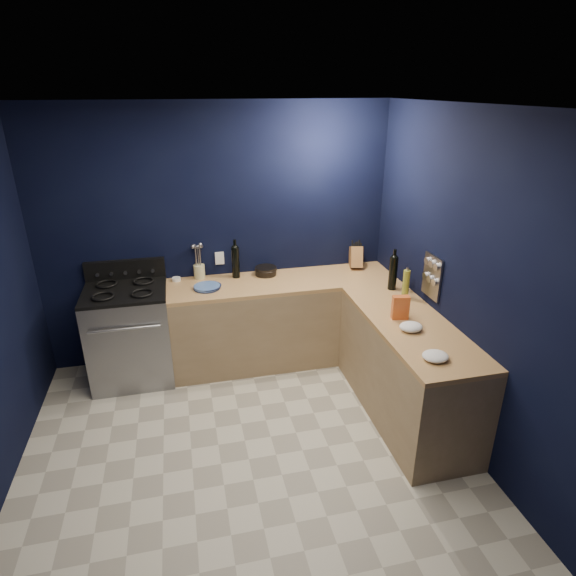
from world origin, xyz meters
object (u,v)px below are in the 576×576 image
object	(u,v)px
utensil_crock	(199,271)
crouton_bag	(400,307)
plate_stack	(207,287)
knife_block	(356,257)
gas_range	(131,336)

from	to	relation	value
utensil_crock	crouton_bag	world-z (taller)	crouton_bag
crouton_bag	plate_stack	bearing A→B (deg)	156.61
plate_stack	crouton_bag	world-z (taller)	crouton_bag
utensil_crock	knife_block	distance (m)	1.66
utensil_crock	crouton_bag	xyz separation A→B (m)	(1.59, -1.31, 0.03)
plate_stack	knife_block	world-z (taller)	knife_block
gas_range	plate_stack	xyz separation A→B (m)	(0.77, -0.03, 0.46)
gas_range	plate_stack	world-z (taller)	plate_stack
knife_block	gas_range	bearing A→B (deg)	-161.81
utensil_crock	knife_block	bearing A→B (deg)	-1.84
plate_stack	gas_range	bearing A→B (deg)	177.90
plate_stack	utensil_crock	bearing A→B (deg)	99.87
utensil_crock	knife_block	world-z (taller)	knife_block
gas_range	crouton_bag	size ratio (longest dim) A/B	4.51
knife_block	crouton_bag	world-z (taller)	knife_block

